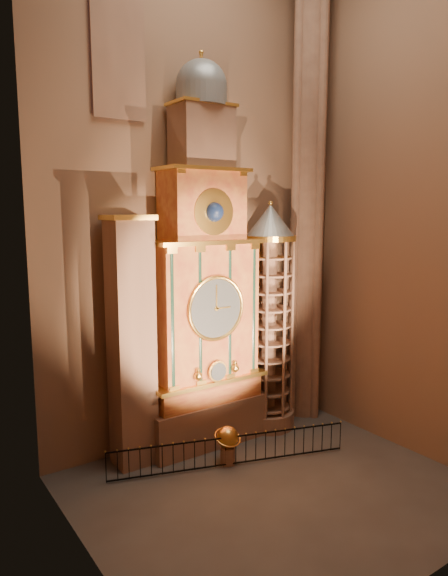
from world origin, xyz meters
TOP-DOWN VIEW (x-y plane):
  - floor at (0.00, 0.00)m, footprint 14.00×14.00m
  - wall_back at (0.00, 6.00)m, footprint 22.00×0.00m
  - wall_left at (-7.00, 0.00)m, footprint 0.00×22.00m
  - wall_right at (7.00, 0.00)m, footprint 0.00×22.00m
  - astronomical_clock at (0.00, 4.96)m, footprint 5.60×2.41m
  - portrait_tower at (-3.40, 4.98)m, footprint 1.80×1.60m
  - stair_turret at (3.50, 4.70)m, footprint 2.50×2.50m
  - gothic_pier at (6.10, 5.00)m, footprint 2.04×2.04m
  - stained_glass_window at (-3.20, 5.92)m, footprint 2.20×0.14m
  - celestial_globe at (-0.30, 2.67)m, footprint 1.12×1.06m
  - iron_railing at (-0.31, 2.43)m, footprint 9.47×3.17m

SIDE VIEW (x-z plane):
  - floor at x=0.00m, z-range 0.00..0.00m
  - iron_railing at x=-0.31m, z-range 0.05..1.28m
  - celestial_globe at x=-0.30m, z-range 0.16..1.77m
  - portrait_tower at x=-3.40m, z-range 0.05..10.25m
  - stair_turret at x=3.50m, z-range -0.13..10.67m
  - astronomical_clock at x=0.00m, z-range -1.67..15.03m
  - wall_back at x=0.00m, z-range 0.00..22.00m
  - wall_left at x=-7.00m, z-range 0.00..22.00m
  - wall_right at x=7.00m, z-range 0.00..22.00m
  - gothic_pier at x=6.10m, z-range 0.00..22.00m
  - stained_glass_window at x=-3.20m, z-range 13.90..19.10m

